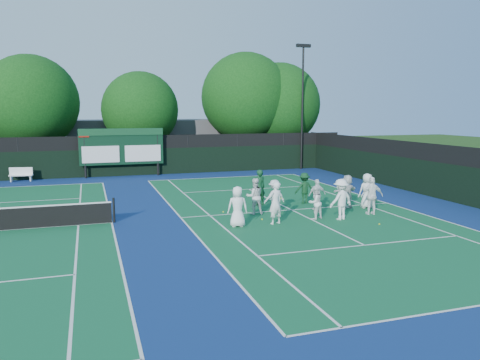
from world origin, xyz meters
name	(u,v)px	position (x,y,z in m)	size (l,w,h in m)	color
ground	(300,214)	(0.00, 0.00, 0.00)	(120.00, 120.00, 0.00)	#1A3A0F
court_apron	(169,219)	(-6.00, 1.00, 0.00)	(34.00, 32.00, 0.01)	navy
near_court	(291,210)	(0.00, 1.00, 0.01)	(11.05, 23.85, 0.01)	#125730
back_fence	(136,157)	(-6.00, 16.00, 1.36)	(34.00, 0.08, 3.00)	black
divider_fence_right	(443,175)	(9.00, 1.00, 1.36)	(0.08, 32.00, 3.00)	black
scoreboard	(122,147)	(-7.01, 15.59, 2.19)	(6.00, 0.21, 3.55)	black
clubhouse	(171,141)	(-2.00, 24.00, 2.00)	(18.00, 6.00, 4.00)	#535257
light_pole_right	(303,92)	(7.50, 15.70, 6.30)	(1.20, 0.30, 10.12)	black
bench	(21,174)	(-13.82, 15.37, 0.52)	(1.57, 0.65, 0.97)	white
tree_b	(33,104)	(-13.18, 19.58, 5.29)	(7.11, 7.11, 9.03)	#311F0D
tree_c	(142,112)	(-5.02, 19.58, 4.74)	(6.16, 6.16, 7.98)	#311F0D
tree_d	(247,100)	(4.03, 19.58, 5.79)	(7.68, 7.68, 9.83)	#311F0D
tree_e	(280,107)	(7.14, 19.58, 5.18)	(7.34, 7.34, 9.04)	#311F0D
tennis_ball_0	(262,219)	(-2.12, -0.54, 0.03)	(0.07, 0.07, 0.07)	#CAD719
tennis_ball_1	(315,198)	(2.53, 3.41, 0.03)	(0.07, 0.07, 0.07)	#CAD719
tennis_ball_2	(379,224)	(2.33, -2.92, 0.03)	(0.07, 0.07, 0.07)	#CAD719
tennis_ball_3	(223,212)	(-3.33, 1.49, 0.03)	(0.07, 0.07, 0.07)	#CAD719
tennis_ball_4	(281,198)	(0.66, 3.86, 0.03)	(0.07, 0.07, 0.07)	#CAD719
tennis_ball_5	(317,210)	(1.15, 0.54, 0.03)	(0.07, 0.07, 0.07)	#CAD719
player_front_0	(238,207)	(-3.52, -1.35, 0.86)	(0.84, 0.55, 1.72)	white
player_front_1	(275,203)	(-1.84, -1.39, 0.92)	(0.67, 0.44, 1.84)	white
player_front_2	(315,202)	(0.21, -1.07, 0.76)	(0.74, 0.58, 1.52)	white
player_front_3	(341,199)	(1.25, -1.52, 0.92)	(1.19, 0.68, 1.84)	white
player_front_4	(372,196)	(3.14, -1.08, 0.89)	(1.05, 0.44, 1.79)	white
player_back_0	(255,196)	(-2.03, 0.69, 0.85)	(0.83, 0.65, 1.71)	silver
player_back_1	(275,197)	(-1.10, 0.52, 0.81)	(1.04, 0.60, 1.62)	silver
player_back_2	(317,195)	(1.19, 0.62, 0.77)	(0.90, 0.37, 1.53)	white
player_back_3	(347,192)	(2.75, 0.47, 0.85)	(1.58, 0.50, 1.70)	silver
player_back_4	(367,191)	(3.77, 0.29, 0.87)	(0.85, 0.55, 1.74)	white
coach_left	(259,188)	(-1.12, 2.55, 0.93)	(0.68, 0.44, 1.86)	#103D20
coach_right	(304,188)	(1.31, 2.30, 0.81)	(1.05, 0.60, 1.63)	#0F3A1C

